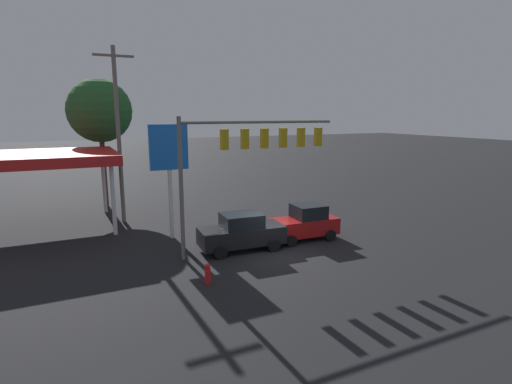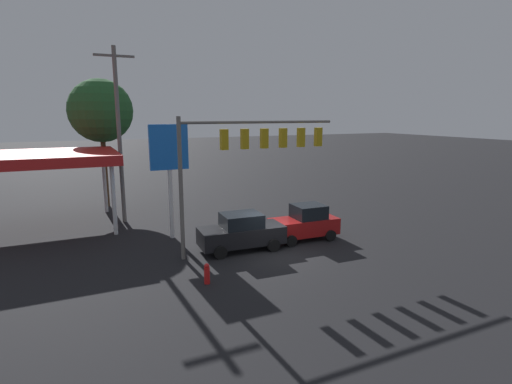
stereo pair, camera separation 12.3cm
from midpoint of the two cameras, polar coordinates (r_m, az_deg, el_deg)
ground_plane at (r=20.69m, az=2.23°, el=-8.58°), size 200.00×200.00×0.00m
traffic_signal_assembly at (r=20.20m, az=-0.68°, el=6.47°), size 8.45×0.43×6.86m
utility_pole at (r=26.81m, az=-19.19°, el=8.02°), size 2.40×0.26×11.05m
gas_station_canopy at (r=27.16m, az=-29.16°, el=4.14°), size 9.11×7.29×4.69m
price_sign at (r=22.55m, az=-12.49°, el=5.18°), size 2.12×0.27×6.42m
hatchback_crossing at (r=22.68m, az=6.81°, el=-4.38°), size 3.87×2.08×1.97m
sedan_far at (r=20.80m, az=-2.24°, el=-5.73°), size 4.49×2.25×1.93m
street_tree at (r=31.97m, az=-21.54°, el=10.70°), size 4.63×4.63×9.52m
fire_hydrant at (r=17.04m, az=-7.13°, el=-11.51°), size 0.24×0.24×0.88m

